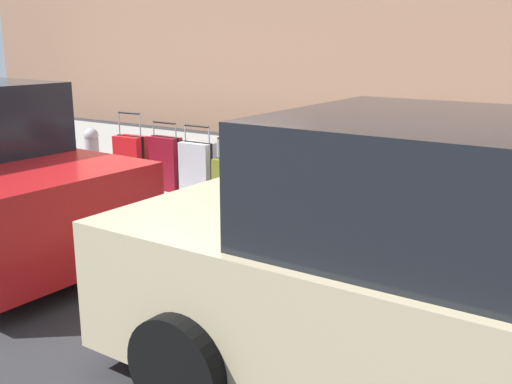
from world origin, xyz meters
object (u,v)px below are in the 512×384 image
suitcase_olive_5 (230,182)px  suitcase_maroon_7 (166,163)px  suitcase_black_3 (318,186)px  fire_hydrant (92,152)px  suitcase_teal_2 (366,193)px  suitcase_red_1 (413,204)px  suitcase_red_8 (131,161)px  bollard_post (55,153)px  suitcase_maroon_0 (464,210)px  suitcase_navy_4 (274,179)px  parked_car_beige_0 (491,289)px  suitcase_silver_6 (198,169)px

suitcase_olive_5 → suitcase_maroon_7: (1.14, -0.09, 0.09)m
suitcase_black_3 → fire_hydrant: 3.71m
suitcase_teal_2 → suitcase_olive_5: 1.77m
suitcase_red_1 → suitcase_red_8: 3.98m
bollard_post → suitcase_red_8: bearing=-175.6°
suitcase_maroon_7 → suitcase_teal_2: bearing=179.5°
suitcase_teal_2 → bollard_post: size_ratio=1.22×
suitcase_red_1 → bollard_post: 5.47m
suitcase_maroon_0 → suitcase_maroon_7: size_ratio=1.04×
suitcase_red_1 → suitcase_olive_5: (2.28, 0.09, -0.04)m
suitcase_black_3 → fire_hydrant: suitcase_black_3 is taller
suitcase_maroon_0 → suitcase_maroon_7: 3.96m
suitcase_teal_2 → suitcase_navy_4: 1.19m
suitcase_red_8 → suitcase_black_3: bearing=-179.0°
suitcase_teal_2 → suitcase_black_3: bearing=0.1°
suitcase_olive_5 → suitcase_maroon_0: bearing=-179.5°
suitcase_teal_2 → suitcase_red_8: size_ratio=0.78×
suitcase_red_1 → suitcase_maroon_0: bearing=173.4°
suitcase_black_3 → suitcase_navy_4: size_ratio=0.98×
suitcase_black_3 → bollard_post: size_ratio=1.58×
suitcase_teal_2 → suitcase_navy_4: bearing=-1.0°
suitcase_red_8 → fire_hydrant: bearing=-2.5°
suitcase_olive_5 → bollard_post: bearing=1.8°
suitcase_red_1 → fire_hydrant: (4.81, 0.04, 0.06)m
suitcase_olive_5 → suitcase_maroon_7: 1.14m
suitcase_maroon_0 → parked_car_beige_0: (-0.81, 2.61, 0.31)m
suitcase_maroon_0 → suitcase_maroon_7: bearing=-0.9°
fire_hydrant → bollard_post: bearing=12.9°
suitcase_teal_2 → suitcase_maroon_7: bearing=-0.5°
suitcase_maroon_0 → parked_car_beige_0: 2.75m
bollard_post → fire_hydrant: bearing=-167.1°
suitcase_black_3 → parked_car_beige_0: bearing=132.7°
suitcase_olive_5 → parked_car_beige_0: bearing=144.5°
suitcase_teal_2 → suitcase_red_8: suitcase_red_8 is taller
bollard_post → parked_car_beige_0: bearing=159.9°
suitcase_black_3 → fire_hydrant: (3.71, 0.01, 0.02)m
suitcase_maroon_0 → bollard_post: bearing=1.2°
fire_hydrant → bollard_post: fire_hydrant is taller
suitcase_olive_5 → bollard_post: 3.19m
suitcase_silver_6 → fire_hydrant: 1.97m
parked_car_beige_0 → fire_hydrant: bearing=-23.2°
suitcase_olive_5 → suitcase_maroon_7: size_ratio=0.88×
suitcase_teal_2 → suitcase_black_3: 0.59m
suitcase_maroon_0 → suitcase_black_3: bearing=-1.4°
suitcase_red_8 → suitcase_maroon_0: bearing=-179.8°
suitcase_navy_4 → parked_car_beige_0: 4.07m
suitcase_navy_4 → bollard_post: (3.77, 0.19, -0.04)m
suitcase_black_3 → suitcase_olive_5: bearing=3.1°
suitcase_olive_5 → suitcase_silver_6: 0.58m
suitcase_olive_5 → suitcase_maroon_7: suitcase_maroon_7 is taller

